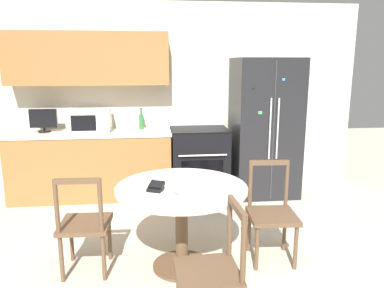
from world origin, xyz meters
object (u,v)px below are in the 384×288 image
microwave (90,121)px  refrigerator (264,127)px  countertop_tv (43,120)px  dining_chair_right (272,214)px  oven_range (199,161)px  dining_chair_near (212,272)px  wallet (156,187)px  candle_glass (181,178)px  counter_bottle (141,121)px  dining_chair_left (85,225)px

microwave → refrigerator: bearing=-2.6°
microwave → countertop_tv: countertop_tv is taller
countertop_tv → dining_chair_right: countertop_tv is taller
oven_range → microwave: size_ratio=2.02×
dining_chair_near → dining_chair_right: bearing=-40.5°
microwave → dining_chair_near: (1.18, -2.78, -0.61)m
wallet → refrigerator: bearing=51.9°
refrigerator → wallet: size_ratio=11.28×
microwave → wallet: size_ratio=3.25×
countertop_tv → candle_glass: countertop_tv is taller
countertop_tv → candle_glass: bearing=-48.2°
refrigerator → microwave: refrigerator is taller
countertop_tv → dining_chair_right: size_ratio=0.38×
microwave → dining_chair_near: microwave is taller
counter_bottle → wallet: 2.15m
candle_glass → wallet: (-0.22, -0.21, -0.01)m
dining_chair_near → candle_glass: (-0.12, 0.95, 0.36)m
oven_range → dining_chair_left: size_ratio=1.20×
refrigerator → dining_chair_right: size_ratio=2.05×
dining_chair_near → wallet: 0.89m
microwave → dining_chair_left: microwave is taller
oven_range → dining_chair_left: (-1.23, -1.89, -0.03)m
wallet → countertop_tv: bearing=124.7°
candle_glass → wallet: 0.31m
dining_chair_right → dining_chair_left: bearing=5.6°
oven_range → microwave: (-1.45, 0.05, 0.57)m
candle_glass → microwave: bearing=119.9°
countertop_tv → dining_chair_left: bearing=-67.6°
counter_bottle → refrigerator: bearing=-6.8°
countertop_tv → counter_bottle: 1.26m
microwave → dining_chair_right: (1.88, -1.89, -0.61)m
microwave → counter_bottle: bearing=8.0°
microwave → candle_glass: 2.12m
dining_chair_near → candle_glass: dining_chair_near is taller
microwave → countertop_tv: size_ratio=1.55×
counter_bottle → dining_chair_near: (0.50, -2.87, -0.58)m
oven_range → microwave: 1.56m
wallet → dining_chair_left: bearing=171.2°
dining_chair_right → counter_bottle: bearing=-54.8°
counter_bottle → dining_chair_near: size_ratio=0.32×
microwave → oven_range: bearing=-1.9°
candle_glass → wallet: bearing=-136.8°
counter_bottle → dining_chair_left: bearing=-102.7°
dining_chair_right → wallet: bearing=11.8°
dining_chair_left → refrigerator: bearing=43.0°
wallet → dining_chair_right: bearing=7.9°
oven_range → countertop_tv: (-2.04, 0.06, 0.59)m
counter_bottle → dining_chair_left: size_ratio=0.32×
microwave → wallet: bearing=-67.9°
oven_range → dining_chair_right: bearing=-76.9°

